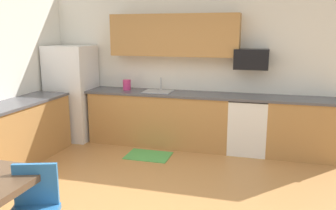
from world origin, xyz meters
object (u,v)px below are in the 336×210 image
oven_range (248,125)px  chair_near_table (33,207)px  refrigerator (72,93)px  microwave (251,59)px  kettle (127,85)px

oven_range → chair_near_table: (-1.59, -3.38, 0.05)m
refrigerator → microwave: size_ratio=3.17×
oven_range → kettle: 2.22m
oven_range → microwave: microwave is taller
microwave → chair_near_table: (-1.59, -3.48, -1.02)m
oven_range → kettle: (-2.14, 0.05, 0.56)m
refrigerator → kettle: (1.03, 0.13, 0.16)m
kettle → microwave: bearing=1.3°
refrigerator → kettle: size_ratio=8.57×
kettle → chair_near_table: bearing=-80.9°
refrigerator → chair_near_table: size_ratio=2.02×
microwave → kettle: bearing=-178.7°
refrigerator → kettle: refrigerator is taller
refrigerator → oven_range: refrigerator is taller
refrigerator → microwave: refrigerator is taller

